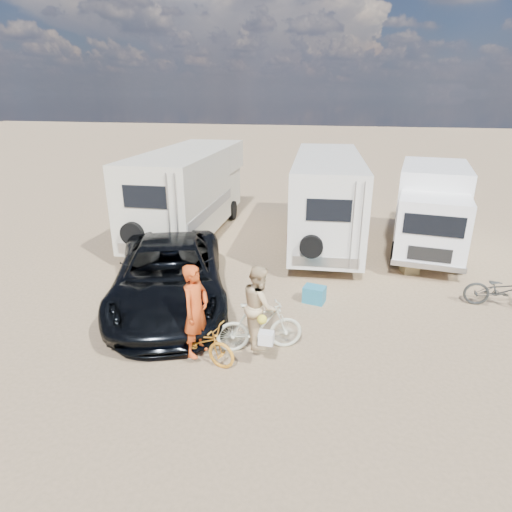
% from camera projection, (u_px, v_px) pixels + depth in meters
% --- Properties ---
extents(ground, '(140.00, 140.00, 0.00)m').
position_uv_depth(ground, '(298.00, 343.00, 9.44)').
color(ground, '#987D5B').
rests_on(ground, ground).
extents(rv_main, '(2.86, 7.76, 3.14)m').
position_uv_depth(rv_main, '(326.00, 200.00, 15.40)').
color(rv_main, white).
rests_on(rv_main, ground).
extents(rv_left, '(2.73, 7.80, 3.22)m').
position_uv_depth(rv_left, '(190.00, 193.00, 16.25)').
color(rv_left, beige).
rests_on(rv_left, ground).
extents(box_truck, '(2.83, 5.77, 2.88)m').
position_uv_depth(box_truck, '(431.00, 211.00, 14.43)').
color(box_truck, white).
rests_on(box_truck, ground).
extents(dark_suv, '(4.61, 6.45, 1.63)m').
position_uv_depth(dark_suv, '(169.00, 275.00, 10.95)').
color(dark_suv, black).
rests_on(dark_suv, ground).
extents(bike_man, '(1.81, 0.98, 0.90)m').
position_uv_depth(bike_man, '(197.00, 341.00, 8.68)').
color(bike_man, '#C57C1D').
rests_on(bike_man, ground).
extents(bike_woman, '(1.91, 1.16, 1.11)m').
position_uv_depth(bike_woman, '(259.00, 327.00, 9.01)').
color(bike_woman, '#B5B9A0').
rests_on(bike_woman, ground).
extents(rider_man, '(0.61, 0.79, 1.93)m').
position_uv_depth(rider_man, '(196.00, 319.00, 8.50)').
color(rider_man, '#C24416').
rests_on(rider_man, ground).
extents(rider_woman, '(0.93, 1.04, 1.76)m').
position_uv_depth(rider_woman, '(259.00, 313.00, 8.90)').
color(rider_woman, tan).
rests_on(rider_woman, ground).
extents(bike_parked, '(1.86, 0.76, 0.96)m').
position_uv_depth(bike_parked, '(503.00, 290.00, 10.85)').
color(bike_parked, '#242624').
rests_on(bike_parked, ground).
extents(cooler, '(0.62, 0.50, 0.44)m').
position_uv_depth(cooler, '(314.00, 294.00, 11.23)').
color(cooler, teal).
rests_on(cooler, ground).
extents(crate, '(0.58, 0.58, 0.37)m').
position_uv_depth(crate, '(410.00, 267.00, 13.09)').
color(crate, olive).
rests_on(crate, ground).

